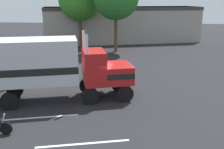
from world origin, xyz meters
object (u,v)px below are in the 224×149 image
object	(u,v)px
semi_truck	(11,66)
person_bystander	(9,78)
parked_car	(43,50)
tree_center	(80,0)

from	to	relation	value
semi_truck	person_bystander	world-z (taller)	semi_truck
person_bystander	parked_car	world-z (taller)	person_bystander
person_bystander	tree_center	bearing A→B (deg)	84.96
tree_center	semi_truck	bearing A→B (deg)	-90.14
semi_truck	tree_center	xyz separation A→B (m)	(0.05, 21.55, 3.97)
parked_car	tree_center	distance (m)	9.61
semi_truck	tree_center	size ratio (longest dim) A/B	1.52
semi_truck	tree_center	distance (m)	21.92
tree_center	person_bystander	bearing A→B (deg)	-95.04
semi_truck	parked_car	size ratio (longest dim) A/B	3.17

